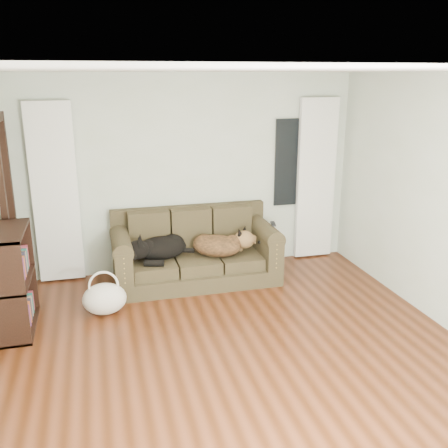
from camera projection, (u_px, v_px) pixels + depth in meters
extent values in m
plane|color=#3D1B0A|center=(242.00, 360.00, 4.67)|extent=(5.00, 5.00, 0.00)
plane|color=white|center=(246.00, 70.00, 3.92)|extent=(5.00, 5.00, 0.00)
cube|color=silver|center=(189.00, 174.00, 6.61)|extent=(4.50, 0.04, 2.60)
cube|color=white|center=(55.00, 194.00, 6.17)|extent=(0.55, 0.08, 2.25)
cube|color=white|center=(316.00, 180.00, 7.02)|extent=(0.55, 0.08, 2.25)
cube|color=black|center=(292.00, 162.00, 6.91)|extent=(0.50, 0.03, 1.20)
cube|color=black|center=(9.00, 212.00, 5.73)|extent=(0.07, 0.60, 2.10)
cube|color=#36301A|center=(195.00, 248.00, 6.36)|extent=(2.06, 0.89, 0.84)
ellipsoid|color=black|center=(159.00, 249.00, 6.23)|extent=(0.73, 0.57, 0.28)
ellipsoid|color=black|center=(220.00, 245.00, 6.35)|extent=(0.80, 0.72, 0.29)
cube|color=black|center=(273.00, 224.00, 6.40)|extent=(0.08, 0.18, 0.02)
ellipsoid|color=silver|center=(105.00, 300.00, 5.54)|extent=(0.59, 0.54, 0.35)
cube|color=black|center=(15.00, 284.00, 5.13)|extent=(0.39, 0.89, 1.08)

